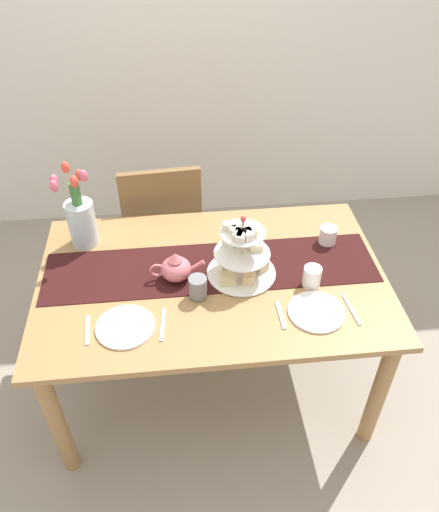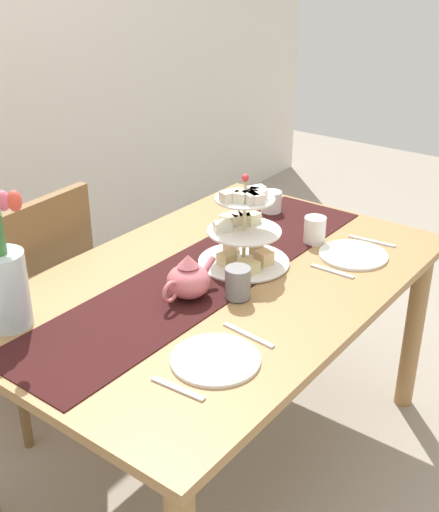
% 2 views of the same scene
% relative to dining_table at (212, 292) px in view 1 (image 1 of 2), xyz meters
% --- Properties ---
extents(ground_plane, '(8.00, 8.00, 0.00)m').
position_rel_dining_table_xyz_m(ground_plane, '(0.00, 0.00, -0.62)').
color(ground_plane, gray).
extents(room_wall_rear, '(6.00, 0.08, 2.60)m').
position_rel_dining_table_xyz_m(room_wall_rear, '(0.00, 1.58, 0.68)').
color(room_wall_rear, silver).
rests_on(room_wall_rear, ground_plane).
extents(dining_table, '(1.50, 0.96, 0.72)m').
position_rel_dining_table_xyz_m(dining_table, '(0.00, 0.00, 0.00)').
color(dining_table, '#A37747').
rests_on(dining_table, ground_plane).
extents(chair_left, '(0.45, 0.45, 0.91)m').
position_rel_dining_table_xyz_m(chair_left, '(-0.22, 0.71, -0.12)').
color(chair_left, brown).
rests_on(chair_left, ground_plane).
extents(table_runner, '(1.46, 0.34, 0.00)m').
position_rel_dining_table_xyz_m(table_runner, '(0.00, 0.05, 0.10)').
color(table_runner, black).
rests_on(table_runner, dining_table).
extents(tiered_cake_stand, '(0.30, 0.30, 0.30)m').
position_rel_dining_table_xyz_m(tiered_cake_stand, '(0.13, 0.00, 0.21)').
color(tiered_cake_stand, beige).
rests_on(tiered_cake_stand, table_runner).
extents(teapot, '(0.24, 0.13, 0.14)m').
position_rel_dining_table_xyz_m(teapot, '(-0.15, 0.00, 0.16)').
color(teapot, '#D66B75').
rests_on(teapot, table_runner).
extents(tulip_vase, '(0.16, 0.22, 0.40)m').
position_rel_dining_table_xyz_m(tulip_vase, '(-0.57, 0.30, 0.24)').
color(tulip_vase, silver).
rests_on(tulip_vase, dining_table).
extents(cream_jug, '(0.08, 0.08, 0.08)m').
position_rel_dining_table_xyz_m(cream_jug, '(0.56, 0.17, 0.14)').
color(cream_jug, white).
rests_on(cream_jug, dining_table).
extents(dinner_plate_left, '(0.23, 0.23, 0.01)m').
position_rel_dining_table_xyz_m(dinner_plate_left, '(-0.36, -0.26, 0.11)').
color(dinner_plate_left, white).
rests_on(dinner_plate_left, dining_table).
extents(fork_left, '(0.03, 0.15, 0.01)m').
position_rel_dining_table_xyz_m(fork_left, '(-0.51, -0.26, 0.10)').
color(fork_left, silver).
rests_on(fork_left, dining_table).
extents(knife_left, '(0.03, 0.17, 0.01)m').
position_rel_dining_table_xyz_m(knife_left, '(-0.22, -0.26, 0.10)').
color(knife_left, silver).
rests_on(knife_left, dining_table).
extents(dinner_plate_right, '(0.23, 0.23, 0.01)m').
position_rel_dining_table_xyz_m(dinner_plate_right, '(0.40, -0.26, 0.11)').
color(dinner_plate_right, white).
rests_on(dinner_plate_right, dining_table).
extents(fork_right, '(0.02, 0.15, 0.01)m').
position_rel_dining_table_xyz_m(fork_right, '(0.25, -0.26, 0.10)').
color(fork_right, silver).
rests_on(fork_right, dining_table).
extents(knife_right, '(0.03, 0.17, 0.01)m').
position_rel_dining_table_xyz_m(knife_right, '(0.54, -0.26, 0.10)').
color(knife_right, silver).
rests_on(knife_right, dining_table).
extents(mug_grey, '(0.08, 0.08, 0.09)m').
position_rel_dining_table_xyz_m(mug_grey, '(-0.07, -0.12, 0.15)').
color(mug_grey, slate).
rests_on(mug_grey, table_runner).
extents(mug_white_text, '(0.08, 0.08, 0.09)m').
position_rel_dining_table_xyz_m(mug_white_text, '(0.41, -0.10, 0.15)').
color(mug_white_text, white).
rests_on(mug_white_text, dining_table).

